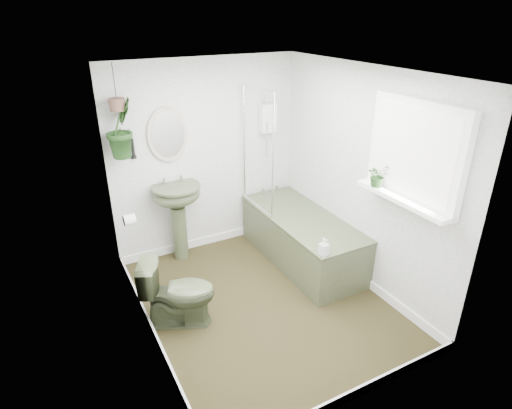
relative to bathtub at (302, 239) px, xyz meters
name	(u,v)px	position (x,y,z in m)	size (l,w,h in m)	color
floor	(263,302)	(-0.80, -0.50, -0.30)	(2.30, 2.80, 0.02)	black
ceiling	(265,70)	(-0.80, -0.50, 2.02)	(2.30, 2.80, 0.02)	white
wall_back	(206,158)	(-0.80, 0.91, 0.86)	(2.30, 0.02, 2.30)	white
wall_front	(367,278)	(-0.80, -1.91, 0.86)	(2.30, 0.02, 2.30)	white
wall_left	(138,228)	(-1.96, -0.50, 0.86)	(0.02, 2.80, 2.30)	white
wall_right	(361,179)	(0.36, -0.50, 0.86)	(0.02, 2.80, 2.30)	white
skirting	(263,298)	(-0.80, -0.50, -0.24)	(2.30, 2.80, 0.10)	white
bathtub	(302,239)	(0.00, 0.00, 0.00)	(0.72, 1.72, 0.58)	#424C31
bath_screen	(258,151)	(-0.33, 0.49, 0.99)	(0.04, 0.72, 1.40)	silver
shower_box	(268,118)	(0.00, 0.84, 1.26)	(0.20, 0.10, 0.35)	white
oval_mirror	(168,135)	(-1.25, 0.87, 1.21)	(0.46, 0.03, 0.62)	#B6AC9C
wall_sconce	(133,149)	(-1.65, 0.86, 1.11)	(0.04, 0.04, 0.22)	black
toilet_roll_holder	(129,220)	(-1.90, 0.20, 0.61)	(0.11, 0.11, 0.11)	white
window_recess	(415,152)	(0.29, -1.20, 1.36)	(0.08, 1.00, 0.90)	white
window_sill	(402,199)	(0.22, -1.20, 0.94)	(0.18, 1.00, 0.04)	white
window_blinds	(412,153)	(0.24, -1.20, 1.36)	(0.01, 0.86, 0.76)	white
toilet	(178,292)	(-1.65, -0.39, 0.06)	(0.39, 0.68, 0.69)	#424C31
pedestal_sink	(179,222)	(-1.25, 0.74, 0.18)	(0.56, 0.47, 0.95)	#424C31
sill_plant	(378,175)	(0.19, -0.90, 1.07)	(0.20, 0.17, 0.22)	black
hanging_plant	(120,128)	(-1.77, 0.75, 1.37)	(0.33, 0.27, 0.60)	black
soap_bottle	(324,247)	(-0.29, -0.79, 0.38)	(0.08, 0.08, 0.18)	black
hanging_pot	(117,104)	(-1.77, 0.75, 1.61)	(0.16, 0.16, 0.12)	brown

